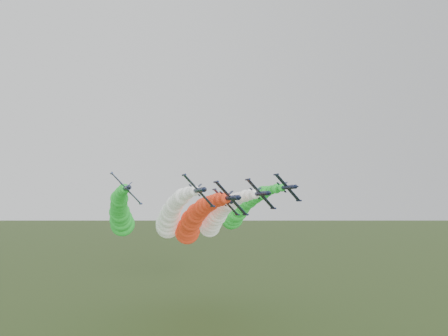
{
  "coord_description": "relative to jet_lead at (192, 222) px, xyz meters",
  "views": [
    {
      "loc": [
        -30.31,
        -87.79,
        36.13
      ],
      "look_at": [
        1.74,
        5.1,
        44.4
      ],
      "focal_mm": 35.0,
      "sensor_mm": 36.0,
      "label": 1
    }
  ],
  "objects": [
    {
      "name": "jet_lead",
      "position": [
        0.0,
        0.0,
        0.0
      ],
      "size": [
        12.59,
        65.11,
        17.35
      ],
      "rotation": [
        0.0,
        0.8,
        0.0
      ],
      "color": "black",
      "rests_on": "ground"
    },
    {
      "name": "jet_inner_left",
      "position": [
        -4.85,
        7.15,
        1.36
      ],
      "size": [
        12.64,
        65.16,
        17.4
      ],
      "rotation": [
        0.0,
        0.8,
        0.0
      ],
      "color": "black",
      "rests_on": "ground"
    },
    {
      "name": "jet_inner_right",
      "position": [
        10.15,
        8.48,
        1.19
      ],
      "size": [
        12.32,
        64.84,
        17.08
      ],
      "rotation": [
        0.0,
        0.8,
        0.0
      ],
      "color": "black",
      "rests_on": "ground"
    },
    {
      "name": "jet_outer_left",
      "position": [
        -18.78,
        13.98,
        1.98
      ],
      "size": [
        12.68,
        65.21,
        17.45
      ],
      "rotation": [
        0.0,
        0.8,
        0.0
      ],
      "color": "black",
      "rests_on": "ground"
    },
    {
      "name": "jet_outer_right",
      "position": [
        20.62,
        16.13,
        2.9
      ],
      "size": [
        12.08,
        64.6,
        16.85
      ],
      "rotation": [
        0.0,
        0.8,
        0.0
      ],
      "color": "black",
      "rests_on": "ground"
    },
    {
      "name": "jet_trail",
      "position": [
        7.31,
        23.73,
        -0.45
      ],
      "size": [
        12.48,
        65.0,
        17.24
      ],
      "rotation": [
        0.0,
        0.8,
        0.0
      ],
      "color": "black",
      "rests_on": "ground"
    }
  ]
}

